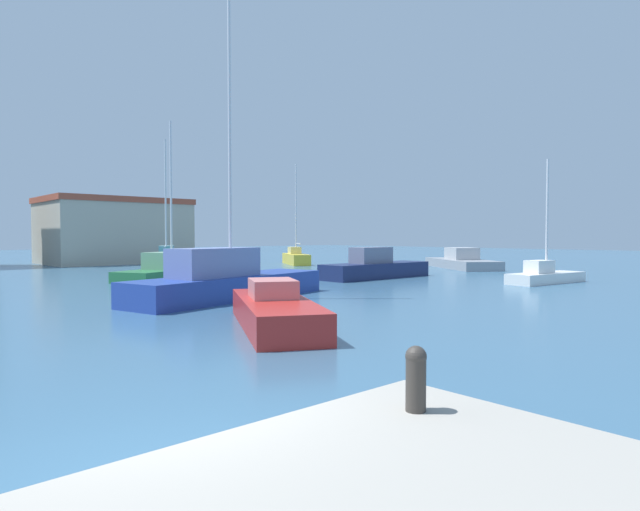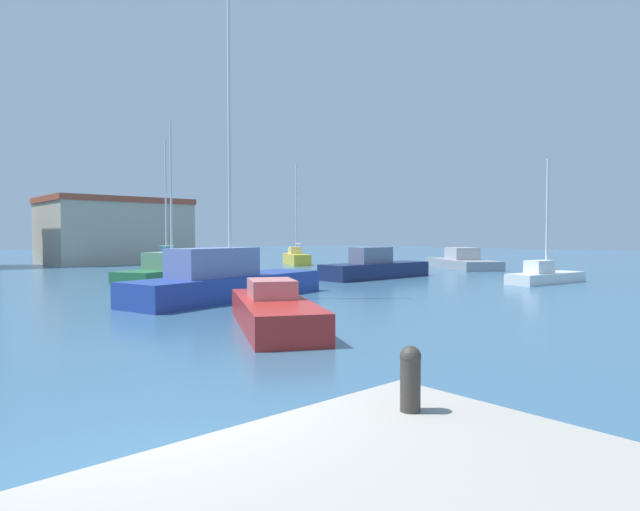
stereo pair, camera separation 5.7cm
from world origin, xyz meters
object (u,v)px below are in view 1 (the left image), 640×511
(sailboat_white_distant_east, at_px, (545,275))
(sailboat_green_center_channel, at_px, (171,270))
(sailboat_blue_near_pier, at_px, (227,280))
(motorboat_navy_distant_north, at_px, (375,268))
(sailboat_yellow_inner_mooring, at_px, (296,257))
(sailboat_teal_far_left, at_px, (166,262))
(motorboat_red_far_right, at_px, (275,311))
(motorboat_grey_outer_mooring, at_px, (462,262))
(mooring_bollard, at_px, (416,376))

(sailboat_white_distant_east, relative_size, sailboat_green_center_channel, 0.72)
(sailboat_green_center_channel, bearing_deg, sailboat_blue_near_pier, -105.08)
(motorboat_navy_distant_north, bearing_deg, sailboat_yellow_inner_mooring, 67.58)
(sailboat_white_distant_east, relative_size, sailboat_teal_far_left, 0.71)
(sailboat_yellow_inner_mooring, relative_size, motorboat_red_far_right, 1.40)
(sailboat_white_distant_east, xyz_separation_m, sailboat_yellow_inner_mooring, (2.01, 22.86, 0.16))
(sailboat_teal_far_left, distance_m, motorboat_red_far_right, 24.38)
(sailboat_teal_far_left, bearing_deg, motorboat_navy_distant_north, -64.74)
(sailboat_white_distant_east, distance_m, sailboat_yellow_inner_mooring, 22.95)
(motorboat_grey_outer_mooring, bearing_deg, motorboat_red_far_right, -156.43)
(mooring_bollard, bearing_deg, sailboat_yellow_inner_mooring, 52.17)
(motorboat_navy_distant_north, height_order, sailboat_yellow_inner_mooring, sailboat_yellow_inner_mooring)
(sailboat_white_distant_east, height_order, sailboat_blue_near_pier, sailboat_blue_near_pier)
(sailboat_green_center_channel, distance_m, motorboat_red_far_right, 17.59)
(sailboat_green_center_channel, distance_m, sailboat_blue_near_pier, 10.88)
(sailboat_green_center_channel, bearing_deg, mooring_bollard, -111.85)
(sailboat_blue_near_pier, height_order, motorboat_red_far_right, sailboat_blue_near_pier)
(sailboat_white_distant_east, bearing_deg, sailboat_teal_far_left, 115.72)
(sailboat_teal_far_left, xyz_separation_m, sailboat_yellow_inner_mooring, (12.48, 1.13, -0.05))
(motorboat_navy_distant_north, height_order, sailboat_blue_near_pier, sailboat_blue_near_pier)
(sailboat_blue_near_pier, bearing_deg, sailboat_yellow_inner_mooring, 44.69)
(motorboat_navy_distant_north, distance_m, sailboat_blue_near_pier, 12.41)
(motorboat_grey_outer_mooring, bearing_deg, mooring_bollard, -147.38)
(sailboat_blue_near_pier, distance_m, motorboat_red_far_right, 6.73)
(motorboat_navy_distant_north, distance_m, sailboat_teal_far_left, 15.02)
(sailboat_blue_near_pier, distance_m, sailboat_yellow_inner_mooring, 25.42)
(mooring_bollard, height_order, sailboat_blue_near_pier, sailboat_blue_near_pier)
(sailboat_white_distant_east, xyz_separation_m, motorboat_grey_outer_mooring, (8.09, 10.30, 0.06))
(motorboat_navy_distant_north, bearing_deg, sailboat_white_distant_east, -63.53)
(motorboat_navy_distant_north, relative_size, sailboat_yellow_inner_mooring, 0.88)
(motorboat_grey_outer_mooring, bearing_deg, motorboat_navy_distant_north, -169.96)
(sailboat_green_center_channel, height_order, motorboat_grey_outer_mooring, sailboat_green_center_channel)
(sailboat_yellow_inner_mooring, distance_m, motorboat_red_far_right, 31.67)
(motorboat_navy_distant_north, bearing_deg, mooring_bollard, -137.04)
(sailboat_white_distant_east, bearing_deg, sailboat_green_center_channel, 130.48)
(sailboat_white_distant_east, distance_m, sailboat_green_center_channel, 20.37)
(mooring_bollard, bearing_deg, motorboat_red_far_right, 60.16)
(sailboat_green_center_channel, xyz_separation_m, sailboat_teal_far_left, (2.76, 6.24, 0.10))
(sailboat_blue_near_pier, relative_size, motorboat_red_far_right, 2.13)
(mooring_bollard, distance_m, motorboat_red_far_right, 9.90)
(mooring_bollard, bearing_deg, sailboat_white_distant_east, 22.84)
(motorboat_grey_outer_mooring, distance_m, motorboat_navy_distant_north, 12.34)
(mooring_bollard, distance_m, sailboat_blue_near_pier, 16.56)
(mooring_bollard, distance_m, motorboat_grey_outer_mooring, 37.38)
(mooring_bollard, xyz_separation_m, sailboat_blue_near_pier, (7.33, 14.84, -0.49))
(sailboat_teal_far_left, distance_m, sailboat_yellow_inner_mooring, 12.53)
(sailboat_white_distant_east, xyz_separation_m, motorboat_navy_distant_north, (-4.06, 8.15, 0.17))
(mooring_bollard, xyz_separation_m, motorboat_red_far_right, (4.91, 8.56, -0.79))
(mooring_bollard, bearing_deg, sailboat_teal_far_left, 67.75)
(sailboat_green_center_channel, xyz_separation_m, motorboat_red_far_right, (-5.25, -16.78, -0.09))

